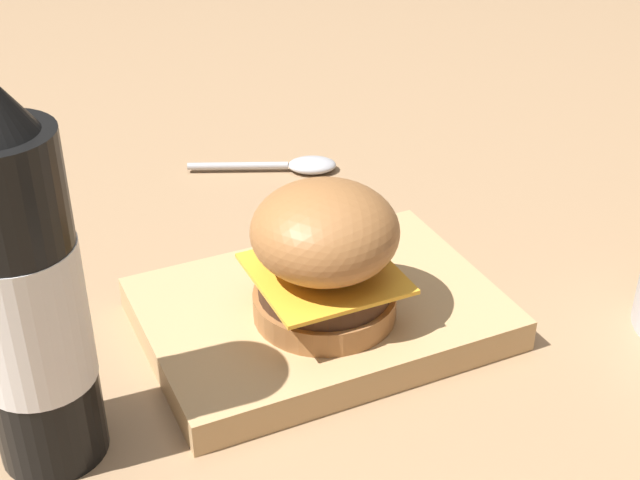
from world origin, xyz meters
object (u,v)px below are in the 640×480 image
at_px(serving_board, 320,313).
at_px(burger, 325,253).
at_px(ketchup_bottle, 26,298).
at_px(spoon, 298,165).

distance_m(serving_board, burger, 0.06).
distance_m(ketchup_bottle, spoon, 0.42).
height_order(serving_board, ketchup_bottle, ketchup_bottle).
height_order(serving_board, spoon, serving_board).
bearing_deg(spoon, ketchup_bottle, -111.74).
distance_m(serving_board, spoon, 0.25).
xyz_separation_m(serving_board, ketchup_bottle, (0.20, 0.04, 0.10)).
relative_size(serving_board, ketchup_bottle, 1.02).
relative_size(serving_board, spoon, 1.78).
height_order(ketchup_bottle, spoon, ketchup_bottle).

